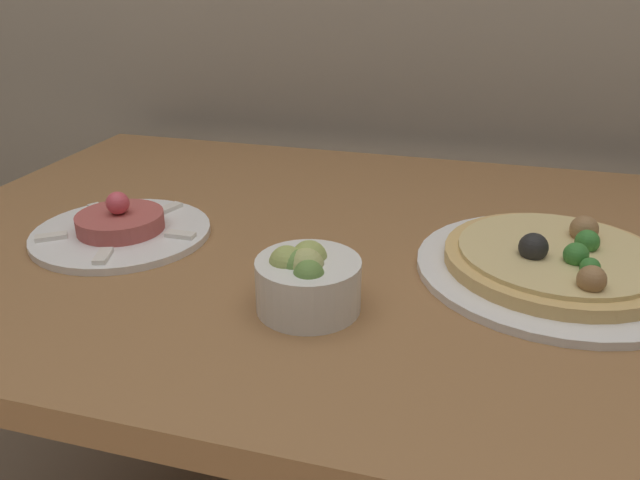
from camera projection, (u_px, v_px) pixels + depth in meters
dining_table at (353, 301)px, 0.89m from camera, size 1.24×0.82×0.72m
pizza_plate at (557, 262)px, 0.75m from camera, size 0.33×0.33×0.06m
tartare_plate at (121, 228)px, 0.85m from camera, size 0.24×0.24×0.06m
small_bowl at (307, 279)px, 0.67m from camera, size 0.11×0.11×0.07m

